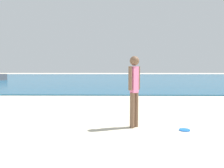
# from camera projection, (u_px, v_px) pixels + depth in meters

# --- Properties ---
(water) EXTENTS (160.00, 60.00, 0.06)m
(water) POSITION_uv_depth(u_px,v_px,m) (114.00, 77.00, 41.74)
(water) COLOR #14567F
(water) RESTS_ON ground
(person_standing) EXTENTS (0.30, 0.32, 1.74)m
(person_standing) POSITION_uv_depth(u_px,v_px,m) (134.00, 87.00, 5.26)
(person_standing) COLOR brown
(person_standing) RESTS_ON ground
(frisbee) EXTENTS (0.25, 0.25, 0.03)m
(frisbee) POSITION_uv_depth(u_px,v_px,m) (185.00, 130.00, 5.03)
(frisbee) COLOR blue
(frisbee) RESTS_ON ground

